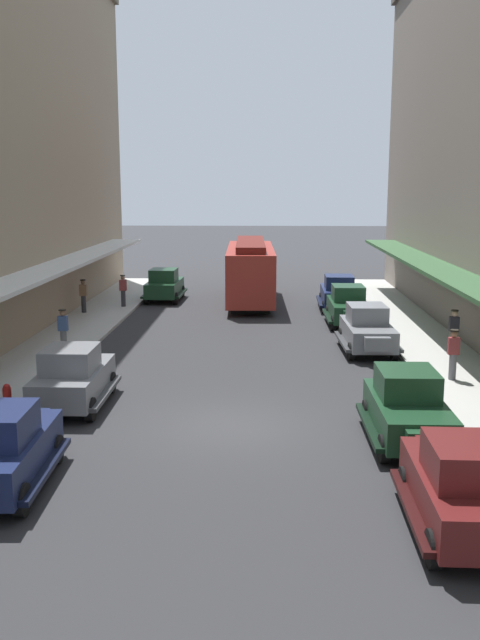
# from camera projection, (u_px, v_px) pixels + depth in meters

# --- Properties ---
(ground_plane) EXTENTS (200.00, 200.00, 0.00)m
(ground_plane) POSITION_uv_depth(u_px,v_px,m) (232.00, 426.00, 19.17)
(ground_plane) COLOR #2D2D30
(parked_car_0) EXTENTS (2.21, 4.29, 1.84)m
(parked_car_0) POSITION_uv_depth(u_px,v_px,m) (164.00, 284.00, 40.08)
(parked_car_0) COLOR #193D23
(parked_car_0) RESTS_ON ground
(parked_car_1) EXTENTS (2.20, 4.28, 1.84)m
(parked_car_1) POSITION_uv_depth(u_px,v_px,m) (338.00, 292.00, 37.19)
(parked_car_1) COLOR #19234C
(parked_car_1) RESTS_ON ground
(parked_car_2) EXTENTS (2.29, 4.31, 1.84)m
(parked_car_2) POSITION_uv_depth(u_px,v_px,m) (0.00, 447.00, 15.04)
(parked_car_2) COLOR #19234C
(parked_car_2) RESTS_ON ground
(parked_car_3) EXTENTS (2.16, 4.27, 1.84)m
(parked_car_3) POSITION_uv_depth(u_px,v_px,m) (408.00, 406.00, 17.80)
(parked_car_3) COLOR #193D23
(parked_car_3) RESTS_ON ground
(parked_car_4) EXTENTS (2.17, 4.27, 1.84)m
(parked_car_4) POSITION_uv_depth(u_px,v_px,m) (73.00, 376.00, 20.70)
(parked_car_4) COLOR slate
(parked_car_4) RESTS_ON ground
(parked_car_5) EXTENTS (2.24, 4.30, 1.84)m
(parked_car_5) POSITION_uv_depth(u_px,v_px,m) (367.00, 328.00, 27.62)
(parked_car_5) COLOR slate
(parked_car_5) RESTS_ON ground
(parked_car_6) EXTENTS (2.20, 4.28, 1.84)m
(parked_car_6) POSITION_uv_depth(u_px,v_px,m) (464.00, 484.00, 13.14)
(parked_car_6) COLOR #591919
(parked_car_6) RESTS_ON ground
(parked_car_7) EXTENTS (2.16, 4.27, 1.84)m
(parked_car_7) POSITION_uv_depth(u_px,v_px,m) (348.00, 305.00, 33.03)
(parked_car_7) COLOR #193D23
(parked_car_7) RESTS_ON ground
(streetcar) EXTENTS (2.76, 9.66, 3.46)m
(streetcar) POSITION_uv_depth(u_px,v_px,m) (250.00, 269.00, 39.10)
(streetcar) COLOR #A52D23
(streetcar) RESTS_ON ground
(fire_hydrant) EXTENTS (0.24, 0.24, 0.82)m
(fire_hydrant) POSITION_uv_depth(u_px,v_px,m) (7.00, 398.00, 19.81)
(fire_hydrant) COLOR #B21E19
(fire_hydrant) RESTS_ON sidewalk_left
(pedestrian_0) EXTENTS (0.36, 0.28, 1.67)m
(pedestrian_0) POSITION_uv_depth(u_px,v_px,m) (454.00, 331.00, 26.76)
(pedestrian_0) COLOR #4C4238
(pedestrian_0) RESTS_ON sidewalk_right
(pedestrian_1) EXTENTS (0.36, 0.28, 1.67)m
(pedestrian_1) POSITION_uv_depth(u_px,v_px,m) (83.00, 295.00, 35.49)
(pedestrian_1) COLOR #2D2D33
(pedestrian_1) RESTS_ON sidewalk_left
(pedestrian_2) EXTENTS (0.36, 0.28, 1.67)m
(pedestrian_2) POSITION_uv_depth(u_px,v_px,m) (453.00, 354.00, 23.09)
(pedestrian_2) COLOR slate
(pedestrian_2) RESTS_ON sidewalk_right
(pedestrian_3) EXTENTS (0.36, 0.28, 1.67)m
(pedestrian_3) POSITION_uv_depth(u_px,v_px,m) (63.00, 330.00, 26.88)
(pedestrian_3) COLOR slate
(pedestrian_3) RESTS_ON sidewalk_left
(pedestrian_4) EXTENTS (0.36, 0.28, 1.67)m
(pedestrian_4) POSITION_uv_depth(u_px,v_px,m) (123.00, 290.00, 37.27)
(pedestrian_4) COLOR #2D2D33
(pedestrian_4) RESTS_ON sidewalk_left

